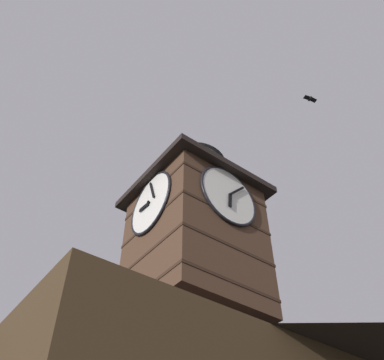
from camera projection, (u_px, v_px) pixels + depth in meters
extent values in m
cube|color=#4C3323|center=(195.00, 256.00, 14.90)|extent=(3.66, 3.66, 5.00)
cube|color=#352318|center=(195.00, 308.00, 13.58)|extent=(3.70, 3.70, 0.10)
cube|color=#352318|center=(195.00, 272.00, 14.45)|extent=(3.70, 3.70, 0.10)
cube|color=#352318|center=(195.00, 241.00, 15.32)|extent=(3.70, 3.70, 0.10)
cube|color=#352318|center=(195.00, 213.00, 16.19)|extent=(3.70, 3.70, 0.10)
cylinder|color=white|center=(228.00, 196.00, 14.78)|extent=(2.28, 0.10, 2.28)
torus|color=black|center=(229.00, 195.00, 14.77)|extent=(2.38, 0.10, 2.38)
cube|color=black|center=(230.00, 200.00, 14.52)|extent=(0.18, 0.04, 0.58)
cube|color=black|center=(237.00, 191.00, 15.10)|extent=(0.71, 0.04, 0.73)
sphere|color=black|center=(230.00, 194.00, 14.72)|extent=(0.10, 0.10, 0.10)
cylinder|color=white|center=(151.00, 203.00, 15.05)|extent=(0.10, 2.28, 2.28)
torus|color=black|center=(150.00, 203.00, 15.04)|extent=(0.10, 2.38, 2.38)
cube|color=black|center=(144.00, 207.00, 15.15)|extent=(0.04, 0.58, 0.17)
cube|color=black|center=(152.00, 190.00, 15.22)|extent=(0.04, 0.39, 0.91)
sphere|color=black|center=(148.00, 202.00, 15.00)|extent=(0.10, 0.10, 0.10)
cube|color=black|center=(195.00, 197.00, 16.73)|extent=(4.36, 4.36, 0.25)
cylinder|color=beige|center=(194.00, 180.00, 17.37)|extent=(2.25, 2.25, 1.59)
cylinder|color=#2D2319|center=(194.00, 191.00, 16.95)|extent=(2.31, 2.31, 0.10)
cylinder|color=#2D2319|center=(194.00, 184.00, 17.23)|extent=(2.31, 2.31, 0.10)
cylinder|color=#2D2319|center=(194.00, 176.00, 17.51)|extent=(2.31, 2.31, 0.10)
cylinder|color=#2D2319|center=(194.00, 169.00, 17.78)|extent=(2.31, 2.31, 0.10)
cone|color=#384251|center=(194.00, 158.00, 18.25)|extent=(2.55, 2.55, 0.95)
sphere|color=#424C5B|center=(194.00, 148.00, 18.65)|extent=(0.16, 0.16, 0.16)
cone|color=#19401A|center=(149.00, 329.00, 17.73)|extent=(3.28, 3.28, 3.62)
cone|color=#16351D|center=(152.00, 286.00, 19.08)|extent=(2.52, 2.52, 3.17)
cone|color=#1C3520|center=(155.00, 246.00, 20.53)|extent=(1.76, 1.76, 3.01)
ellipsoid|color=black|center=(310.00, 99.00, 21.55)|extent=(0.23, 0.32, 0.16)
cube|color=black|center=(307.00, 98.00, 21.50)|extent=(0.38, 0.28, 0.07)
cube|color=black|center=(313.00, 100.00, 21.60)|extent=(0.38, 0.28, 0.07)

